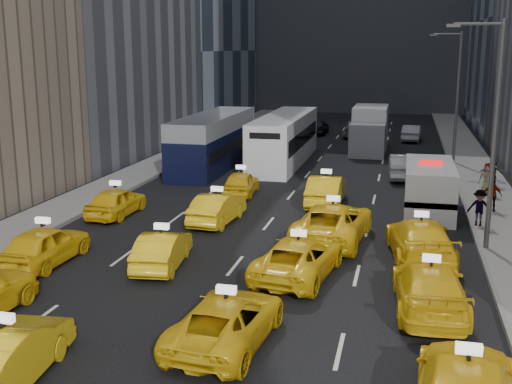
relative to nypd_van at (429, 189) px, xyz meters
The scene contains 32 objects.
ground 19.27m from the nypd_van, 112.04° to the right, with size 160.00×160.00×0.00m, color black.
sidewalk_west 19.14m from the nypd_van, 157.97° to the left, with size 3.00×90.00×0.15m, color gray.
sidewalk_east 7.96m from the nypd_van, 65.40° to the left, with size 3.00×90.00×0.15m, color gray.
curb_west 17.81m from the nypd_van, 156.22° to the left, with size 0.15×90.00×0.18m, color slate.
curb_east 7.48m from the nypd_van, 75.66° to the left, with size 0.15×90.00×0.18m, color slate.
streetlight_near 7.21m from the nypd_van, 71.38° to the right, with size 2.15×0.22×9.00m.
streetlight_far 14.79m from the nypd_van, 82.11° to the left, with size 2.15×0.22×9.00m.
taxi_5 21.95m from the nypd_van, 118.12° to the right, with size 1.58×4.53×1.49m, color yellow.
taxi_6 17.09m from the nypd_van, 109.79° to the right, with size 2.24×4.87×1.35m, color yellow.
taxi_8 18.12m from the nypd_van, 141.50° to the right, with size 1.76×4.37×1.49m, color yellow.
taxi_9 14.39m from the nypd_van, 132.98° to the right, with size 1.41×4.05×1.34m, color yellow.
taxi_10 11.48m from the nypd_van, 114.38° to the right, with size 2.32×5.03×1.40m, color yellow.
taxi_11 12.52m from the nypd_van, 91.46° to the right, with size 2.09×5.14×1.49m, color yellow.
taxi_12 15.23m from the nypd_van, 164.26° to the right, with size 1.66×4.12×1.40m, color yellow.
taxi_13 10.46m from the nypd_van, 156.05° to the right, with size 1.48×4.23×1.40m, color yellow.
taxi_14 7.11m from the nypd_van, 124.74° to the right, with size 2.67×5.80×1.61m, color yellow.
taxi_15 7.50m from the nypd_van, 93.97° to the right, with size 2.20×5.42×1.57m, color yellow.
taxi_16 10.06m from the nypd_van, behind, with size 1.58×3.92×1.34m, color yellow.
taxi_17 5.13m from the nypd_van, behind, with size 1.64×4.69×1.55m, color yellow.
nypd_van is the anchor object (origin of this frame).
double_decker 16.58m from the nypd_van, 146.21° to the left, with size 3.94×12.27×3.51m.
city_bus 15.27m from the nypd_van, 128.26° to the left, with size 4.00×13.21×3.36m.
box_truck 18.91m from the nypd_van, 102.12° to the left, with size 2.83×7.59×3.43m.
misc_car_0 8.42m from the nypd_van, 99.00° to the left, with size 1.60×4.60×1.51m, color #A6A8AD.
misc_car_1 26.81m from the nypd_van, 122.69° to the left, with size 2.34×5.08×1.41m, color black.
misc_car_2 26.96m from the nypd_van, 102.21° to the left, with size 1.89×4.66×1.35m, color slate.
misc_car_3 29.05m from the nypd_van, 108.41° to the left, with size 1.65×4.11×1.40m, color black.
misc_car_4 25.07m from the nypd_van, 91.61° to the left, with size 1.48×4.23×1.40m, color #A1A2A8.
pedestrian_2 3.29m from the nypd_van, 49.91° to the right, with size 1.06×0.44×1.64m, color gray.
pedestrian_3 3.03m from the nypd_van, ahead, with size 0.91×0.42×1.56m, color gray.
pedestrian_4 5.18m from the nypd_van, 52.39° to the left, with size 0.84×0.46×1.73m, color gray.
pedestrian_5 7.52m from the nypd_van, 60.28° to the left, with size 1.43×0.41×1.54m, color gray.
Camera 1 is at (5.91, -13.91, 7.96)m, focal length 45.00 mm.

